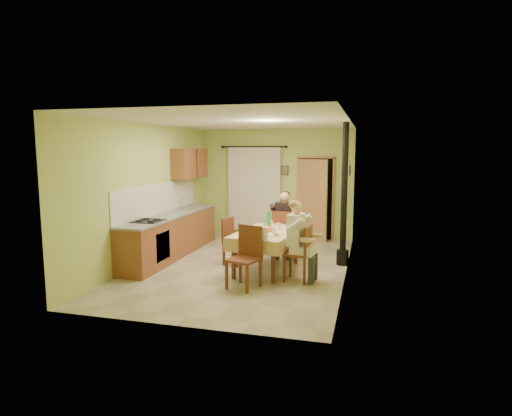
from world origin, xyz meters
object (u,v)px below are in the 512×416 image
(dining_table, at_px, (267,251))
(stove_flue, at_px, (344,214))
(chair_near, at_px, (244,270))
(chair_far, at_px, (284,244))
(chair_left, at_px, (234,250))
(chair_right, at_px, (298,265))
(man_far, at_px, (285,217))
(man_right, at_px, (298,231))

(dining_table, xyz_separation_m, stove_flue, (1.36, 0.81, 0.64))
(dining_table, distance_m, chair_near, 1.08)
(chair_far, relative_size, stove_flue, 0.36)
(chair_far, bearing_deg, chair_near, -97.77)
(chair_left, bearing_deg, dining_table, 85.93)
(chair_near, relative_size, chair_right, 1.05)
(man_far, distance_m, man_right, 1.61)
(dining_table, distance_m, chair_left, 0.79)
(dining_table, distance_m, chair_far, 1.05)
(man_far, bearing_deg, dining_table, -97.77)
(dining_table, relative_size, man_right, 1.28)
(dining_table, height_order, chair_near, chair_near)
(man_right, bearing_deg, stove_flue, -21.57)
(chair_near, height_order, man_far, man_far)
(man_right, bearing_deg, man_far, 26.41)
(chair_left, bearing_deg, chair_far, 148.29)
(chair_near, bearing_deg, chair_right, -125.99)
(man_right, bearing_deg, chair_right, -90.00)
(chair_far, distance_m, man_far, 0.59)
(chair_far, bearing_deg, stove_flue, -11.20)
(dining_table, height_order, stove_flue, stove_flue)
(dining_table, bearing_deg, chair_left, 164.78)
(chair_near, relative_size, man_far, 0.74)
(chair_left, xyz_separation_m, man_right, (1.40, -0.75, 0.59))
(chair_left, distance_m, man_right, 1.69)
(dining_table, xyz_separation_m, man_far, (0.13, 1.06, 0.50))
(chair_near, height_order, stove_flue, stove_flue)
(chair_far, xyz_separation_m, chair_near, (-0.26, -2.11, 0.00))
(chair_right, distance_m, man_right, 0.59)
(chair_right, relative_size, chair_left, 1.05)
(dining_table, height_order, man_right, man_right)
(dining_table, height_order, chair_right, chair_right)
(chair_far, distance_m, chair_left, 1.15)
(chair_far, bearing_deg, man_far, 90.00)
(chair_near, distance_m, chair_left, 1.48)
(chair_right, bearing_deg, dining_table, 62.71)
(dining_table, relative_size, chair_near, 1.73)
(chair_far, distance_m, chair_right, 1.60)
(dining_table, bearing_deg, stove_flue, 37.05)
(dining_table, distance_m, chair_right, 0.82)
(man_right, xyz_separation_m, stove_flue, (0.70, 1.27, 0.15))
(chair_left, bearing_deg, man_right, 79.10)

